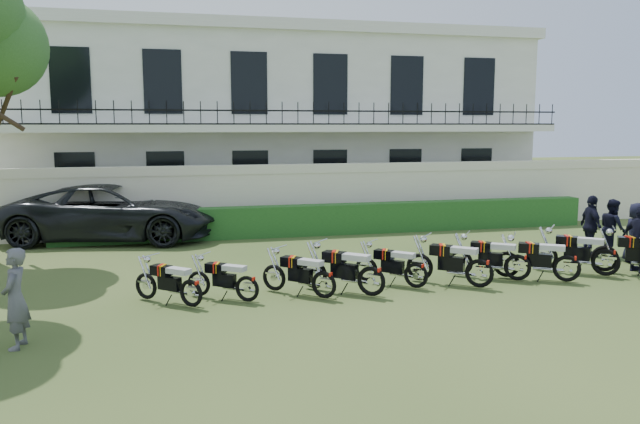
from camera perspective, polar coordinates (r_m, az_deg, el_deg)
The scene contains 19 objects.
ground at distance 13.86m, azimuth 5.28°, elevation -7.19°, with size 100.00×100.00×0.00m, color #2D431B.
perimeter_wall at distance 21.24m, azimuth -1.65°, elevation 1.35°, with size 30.00×0.35×2.30m.
hedge at distance 20.79m, azimuth 1.51°, elevation -0.66°, with size 18.00×0.60×1.00m, color #1A4819.
building at distance 26.96m, azimuth -4.31°, elevation 8.14°, with size 20.40×9.60×7.40m.
motorcycle_0 at distance 12.70m, azimuth -11.71°, elevation -6.69°, with size 1.36×1.22×0.95m.
motorcycle_1 at distance 12.89m, azimuth -6.67°, elevation -6.41°, with size 1.43×1.05×0.92m.
motorcycle_2 at distance 13.03m, azimuth 0.37°, elevation -6.05°, with size 1.39×1.31×0.99m.
motorcycle_3 at distance 13.23m, azimuth 4.73°, elevation -5.66°, with size 1.58×1.38×1.09m.
motorcycle_4 at distance 14.02m, azimuth 8.79°, elevation -5.18°, with size 1.37×1.28×0.97m.
motorcycle_5 at distance 14.31m, azimuth 14.39°, elevation -4.83°, with size 1.60×1.39×1.10m.
motorcycle_6 at distance 15.21m, azimuth 17.63°, elevation -4.28°, with size 1.63×1.21×1.06m.
motorcycle_7 at distance 15.46m, azimuth 21.67°, elevation -4.27°, with size 1.69×1.15×1.07m.
motorcycle_8 at distance 16.41m, azimuth 24.70°, elevation -3.66°, with size 1.63×1.40×1.12m.
suv at distance 20.64m, azimuth -18.41°, elevation -0.03°, with size 2.97×6.43×1.79m, color black.
inspector at distance 11.32m, azimuth -26.09°, elevation -7.11°, with size 0.60×0.40×1.66m, color slate.
officer_2 at distance 17.28m, azimuth 27.22°, elevation -2.21°, with size 0.97×0.40×1.66m, color black.
officer_3 at distance 18.36m, azimuth 26.95°, elevation -1.72°, with size 0.78×0.51×1.60m, color black.
officer_4 at distance 18.96m, azimuth 25.17°, elevation -1.33°, with size 0.78×0.61×1.61m, color black.
officer_5 at distance 18.77m, azimuth 23.53°, elevation -1.18°, with size 1.00×0.41×1.70m, color black.
Camera 1 is at (-4.35, -12.65, 3.61)m, focal length 35.00 mm.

